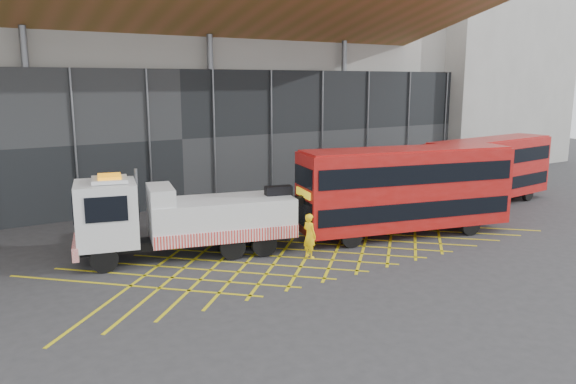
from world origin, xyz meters
TOP-DOWN VIEW (x-y plane):
  - ground_plane at (0.00, 0.00)m, footprint 120.00×120.00m
  - road_markings at (3.20, 0.00)m, footprint 23.16×7.16m
  - construction_building at (1.92, 18.40)m, footprint 55.00×23.97m
  - east_building at (32.00, 16.00)m, footprint 15.00×12.00m
  - recovery_truck at (-1.91, 2.25)m, footprint 10.67×4.71m
  - bus_towed at (8.45, -0.37)m, footprint 10.64×4.81m
  - bus_second at (17.68, 1.99)m, footprint 9.91×3.09m
  - worker at (2.62, -0.75)m, footprint 0.54×0.75m

SIDE VIEW (x-z plane):
  - ground_plane at x=0.00m, z-range 0.00..0.00m
  - road_markings at x=3.20m, z-range 0.00..0.01m
  - worker at x=2.62m, z-range 0.00..1.90m
  - recovery_truck at x=-1.91m, z-range -0.14..3.58m
  - bus_second at x=17.68m, z-range 0.22..4.18m
  - bus_towed at x=8.45m, z-range 0.23..4.46m
  - construction_building at x=1.92m, z-range -0.02..17.98m
  - east_building at x=32.00m, z-range 0.00..20.00m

